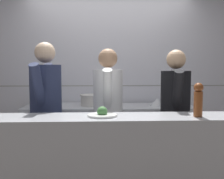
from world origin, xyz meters
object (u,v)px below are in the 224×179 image
(sauce_pot, at_px, (92,100))
(mixing_bowl_steel, at_px, (157,102))
(stock_pot, at_px, (43,98))
(chef_sous, at_px, (108,112))
(oven_range, at_px, (68,137))
(chef_head_cook, at_px, (46,111))
(chef_line, at_px, (175,114))
(pepper_mill, at_px, (198,99))
(plated_dish_main, at_px, (102,114))

(sauce_pot, relative_size, mixing_bowl_steel, 1.58)
(stock_pot, height_order, mixing_bowl_steel, stock_pot)
(mixing_bowl_steel, xyz_separation_m, chef_sous, (-0.71, -0.61, -0.04))
(oven_range, xyz_separation_m, mixing_bowl_steel, (1.24, -0.04, 0.49))
(sauce_pot, bearing_deg, oven_range, 175.39)
(stock_pot, bearing_deg, chef_head_cook, -75.78)
(chef_line, bearing_deg, sauce_pot, 154.76)
(oven_range, distance_m, chef_sous, 0.96)
(oven_range, xyz_separation_m, pepper_mill, (1.32, -1.32, 0.69))
(mixing_bowl_steel, height_order, plated_dish_main, plated_dish_main)
(sauce_pot, height_order, chef_sous, chef_sous)
(oven_range, xyz_separation_m, chef_line, (1.29, -0.71, 0.45))
(mixing_bowl_steel, relative_size, chef_head_cook, 0.12)
(oven_range, height_order, stock_pot, stock_pot)
(chef_sous, relative_size, chef_line, 1.01)
(plated_dish_main, height_order, chef_line, chef_line)
(oven_range, bearing_deg, stock_pot, -176.38)
(oven_range, relative_size, sauce_pot, 3.49)
(stock_pot, relative_size, sauce_pot, 0.78)
(chef_head_cook, bearing_deg, chef_sous, 12.61)
(sauce_pot, distance_m, plated_dish_main, 1.24)
(sauce_pot, distance_m, mixing_bowl_steel, 0.91)
(chef_sous, bearing_deg, stock_pot, 146.71)
(oven_range, bearing_deg, sauce_pot, -4.61)
(pepper_mill, bearing_deg, chef_sous, 139.57)
(plated_dish_main, distance_m, chef_line, 1.00)
(stock_pot, height_order, sauce_pot, stock_pot)
(mixing_bowl_steel, xyz_separation_m, plated_dish_main, (-0.78, -1.22, 0.06))
(mixing_bowl_steel, bearing_deg, plated_dish_main, -122.53)
(plated_dish_main, bearing_deg, stock_pot, 122.55)
(pepper_mill, bearing_deg, chef_head_cook, 157.27)
(oven_range, bearing_deg, plated_dish_main, -69.80)
(oven_range, xyz_separation_m, sauce_pot, (0.34, -0.03, 0.53))
(stock_pot, xyz_separation_m, mixing_bowl_steel, (1.57, -0.02, -0.06))
(chef_head_cook, bearing_deg, pepper_mill, -14.49)
(chef_head_cook, bearing_deg, chef_line, 7.87)
(chef_sous, bearing_deg, oven_range, 132.28)
(stock_pot, height_order, chef_head_cook, chef_head_cook)
(stock_pot, bearing_deg, oven_range, 3.62)
(stock_pot, relative_size, chef_head_cook, 0.15)
(sauce_pot, xyz_separation_m, chef_head_cook, (-0.49, -0.67, -0.04))
(oven_range, xyz_separation_m, stock_pot, (-0.33, -0.02, 0.56))
(chef_line, bearing_deg, oven_range, 161.50)
(oven_range, distance_m, mixing_bowl_steel, 1.34)
(sauce_pot, bearing_deg, stock_pot, 179.45)
(mixing_bowl_steel, distance_m, chef_head_cook, 1.54)
(stock_pot, relative_size, plated_dish_main, 0.94)
(oven_range, height_order, plated_dish_main, plated_dish_main)
(pepper_mill, xyz_separation_m, chef_sous, (-0.79, 0.67, -0.23))
(stock_pot, xyz_separation_m, chef_line, (1.62, -0.69, -0.11))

